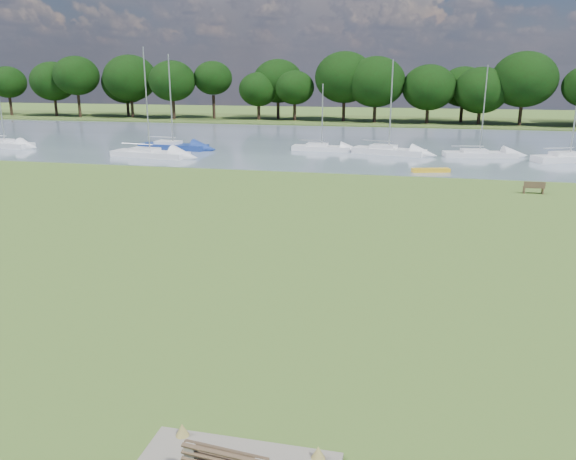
% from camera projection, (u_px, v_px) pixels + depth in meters
% --- Properties ---
extents(ground, '(220.00, 220.00, 0.00)m').
position_uv_depth(ground, '(332.00, 264.00, 24.10)').
color(ground, olive).
extents(river, '(220.00, 40.00, 0.10)m').
position_uv_depth(river, '(387.00, 144.00, 63.51)').
color(river, slate).
rests_on(river, ground).
extents(far_bank, '(220.00, 20.00, 0.40)m').
position_uv_depth(far_bank, '(397.00, 122.00, 91.66)').
color(far_bank, '#4C6626').
rests_on(far_bank, ground).
extents(riverbank_bench, '(1.39, 0.46, 0.85)m').
position_uv_depth(riverbank_bench, '(534.00, 188.00, 37.78)').
color(riverbank_bench, brown).
rests_on(riverbank_bench, ground).
extents(kayak, '(3.15, 1.55, 0.31)m').
position_uv_depth(kayak, '(431.00, 170.00, 45.75)').
color(kayak, gold).
rests_on(kayak, river).
extents(tree_line, '(145.16, 8.60, 10.40)m').
position_uv_depth(tree_line, '(406.00, 83.00, 85.96)').
color(tree_line, black).
rests_on(tree_line, far_bank).
extents(sailboat_1, '(6.13, 1.78, 6.72)m').
position_uv_depth(sailboat_1, '(321.00, 146.00, 58.22)').
color(sailboat_1, silver).
rests_on(sailboat_1, river).
extents(sailboat_3, '(7.02, 3.09, 8.50)m').
position_uv_depth(sailboat_3, '(479.00, 152.00, 53.90)').
color(sailboat_3, silver).
rests_on(sailboat_3, river).
extents(sailboat_4, '(7.44, 3.92, 9.04)m').
position_uv_depth(sailboat_4, '(388.00, 149.00, 55.66)').
color(sailboat_4, silver).
rests_on(sailboat_4, river).
extents(sailboat_5, '(7.91, 3.12, 10.12)m').
position_uv_depth(sailboat_5, '(149.00, 152.00, 53.89)').
color(sailboat_5, silver).
rests_on(sailboat_5, river).
extents(sailboat_6, '(7.00, 4.55, 9.51)m').
position_uv_depth(sailboat_6, '(569.00, 156.00, 51.05)').
color(sailboat_6, silver).
rests_on(sailboat_6, river).
extents(sailboat_8, '(6.99, 3.05, 8.78)m').
position_uv_depth(sailboat_8, '(5.00, 142.00, 60.80)').
color(sailboat_8, silver).
rests_on(sailboat_8, river).
extents(sailboat_9, '(7.45, 2.64, 9.64)m').
position_uv_depth(sailboat_9, '(172.00, 144.00, 59.02)').
color(sailboat_9, navy).
rests_on(sailboat_9, river).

